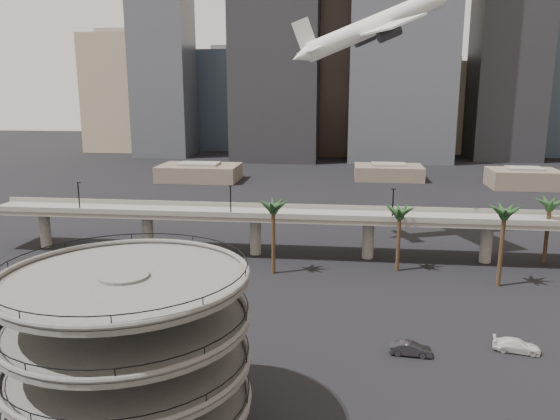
# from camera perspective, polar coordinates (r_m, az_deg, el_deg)

# --- Properties ---
(parking_ramp) EXTENTS (22.20, 22.20, 17.35)m
(parking_ramp) POSITION_cam_1_polar(r_m,az_deg,el_deg) (52.49, -15.56, -13.14)
(parking_ramp) COLOR #524F4D
(parking_ramp) RESTS_ON ground
(overpass) EXTENTS (130.00, 9.30, 14.70)m
(overpass) POSITION_cam_1_polar(r_m,az_deg,el_deg) (105.67, 3.30, -1.01)
(overpass) COLOR slate
(overpass) RESTS_ON ground
(palm_trees) EXTENTS (54.40, 18.40, 14.00)m
(palm_trees) POSITION_cam_1_polar(r_m,az_deg,el_deg) (98.52, 15.62, -0.11)
(palm_trees) COLOR #422D1C
(palm_trees) RESTS_ON ground
(low_buildings) EXTENTS (135.00, 27.50, 6.80)m
(low_buildings) POSITION_cam_1_polar(r_m,az_deg,el_deg) (192.08, 6.92, 3.76)
(low_buildings) COLOR #65584A
(low_buildings) RESTS_ON ground
(skyline) EXTENTS (269.00, 86.00, 130.44)m
(skyline) POSITION_cam_1_polar(r_m,az_deg,el_deg) (265.21, 9.02, 15.86)
(skyline) COLOR gray
(skyline) RESTS_ON ground
(airborne_jet) EXTENTS (34.24, 32.07, 17.09)m
(airborne_jet) POSITION_cam_1_polar(r_m,az_deg,el_deg) (115.31, 9.86, 18.41)
(airborne_jet) COLOR silver
(airborne_jet) RESTS_ON ground
(car_a) EXTENTS (4.18, 2.96, 1.32)m
(car_a) POSITION_cam_1_polar(r_m,az_deg,el_deg) (68.41, -5.58, -14.93)
(car_a) COLOR #BF1B38
(car_a) RESTS_ON ground
(car_b) EXTENTS (5.18, 2.16, 1.67)m
(car_b) POSITION_cam_1_polar(r_m,az_deg,el_deg) (71.20, 13.47, -13.92)
(car_b) COLOR black
(car_b) RESTS_ON ground
(car_c) EXTENTS (5.92, 3.29, 1.62)m
(car_c) POSITION_cam_1_polar(r_m,az_deg,el_deg) (76.17, 23.49, -12.85)
(car_c) COLOR silver
(car_c) RESTS_ON ground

